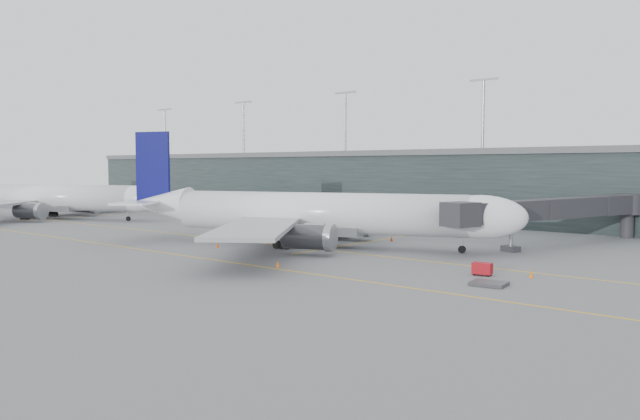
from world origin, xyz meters
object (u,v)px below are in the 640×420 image
Objects in this scene: gse_cart at (482,268)px; jet_bridge at (565,208)px; main_aircraft at (315,213)px; second_aircraft at (50,198)px.

jet_bridge is at bearing 85.53° from gse_cart.
main_aircraft reaches higher than jet_bridge.
gse_cart is (29.49, -7.34, -4.07)m from main_aircraft.
second_aircraft is (-77.42, -0.09, -0.16)m from main_aircraft.
main_aircraft is at bearing -118.30° from jet_bridge.
main_aircraft is 1.04× the size of second_aircraft.
jet_bridge is 0.81× the size of second_aircraft.
jet_bridge is (26.77, 27.33, 0.59)m from main_aircraft.
second_aircraft is at bearing 167.17° from gse_cart.
gse_cart is at bearing -69.41° from jet_bridge.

